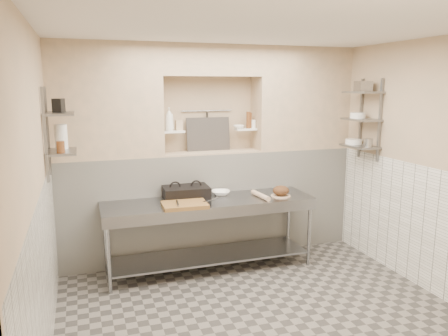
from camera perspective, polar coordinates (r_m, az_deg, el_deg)
name	(u,v)px	position (r m, az deg, el deg)	size (l,w,h in m)	color
floor	(260,317)	(4.74, 4.73, -18.80)	(4.00, 3.90, 0.10)	#65605A
ceiling	(265,22)	(4.17, 5.38, 18.47)	(4.00, 3.90, 0.10)	silver
wall_left	(32,195)	(3.91, -23.80, -3.29)	(0.10, 3.90, 2.80)	tan
wall_right	(432,167)	(5.37, 25.57, 0.17)	(0.10, 3.90, 2.80)	tan
wall_back	(205,150)	(6.08, -2.45, 2.34)	(4.00, 0.10, 2.80)	tan
wall_front	(410,253)	(2.59, 23.15, -10.19)	(4.00, 0.10, 2.80)	tan
backwall_lower	(211,203)	(5.99, -1.74, -4.63)	(4.00, 0.40, 1.40)	white
alcove_sill	(211,152)	(5.84, -1.78, 2.10)	(1.30, 0.40, 0.02)	tan
backwall_pillar_left	(106,101)	(5.55, -15.19, 8.44)	(1.35, 0.40, 1.40)	tan
backwall_pillar_right	(301,99)	(6.29, 9.98, 8.88)	(1.35, 0.40, 1.40)	tan
backwall_header	(210,61)	(5.78, -1.85, 13.84)	(1.30, 0.40, 0.40)	tan
wainscot_left	(46,274)	(4.12, -22.20, -12.75)	(0.02, 3.90, 1.40)	white
wainscot_right	(423,227)	(5.48, 24.52, -7.07)	(0.02, 3.90, 1.40)	white
alcove_shelf_left	(173,132)	(5.68, -6.64, 4.74)	(0.28, 0.16, 0.03)	white
alcove_shelf_right	(246,129)	(5.97, 2.83, 5.08)	(0.28, 0.16, 0.03)	white
utensil_rail	(207,111)	(5.95, -2.28, 7.49)	(0.02, 0.02, 0.70)	gray
hanging_steel	(207,123)	(5.94, -2.21, 5.84)	(0.02, 0.02, 0.30)	black
splash_panel	(208,134)	(5.91, -2.07, 4.45)	(0.60, 0.02, 0.45)	#383330
shelf_rail_left_a	(48,131)	(5.07, -22.05, 4.45)	(0.03, 0.03, 0.95)	slate
shelf_rail_left_b	(45,135)	(4.67, -22.33, 3.96)	(0.03, 0.03, 0.95)	slate
wall_shelf_left_lower	(62,152)	(4.89, -20.44, 1.99)	(0.30, 0.50, 0.03)	slate
wall_shelf_left_upper	(59,114)	(4.85, -20.75, 6.66)	(0.30, 0.50, 0.03)	slate
shelf_rail_right_a	(361,118)	(6.22, 17.42, 6.22)	(0.03, 0.03, 1.05)	slate
shelf_rail_right_b	(380,120)	(5.90, 19.69, 5.87)	(0.03, 0.03, 1.05)	slate
wall_shelf_right_lower	(360,146)	(6.01, 17.30, 2.74)	(0.30, 0.50, 0.03)	slate
wall_shelf_right_mid	(361,120)	(5.98, 17.48, 6.06)	(0.30, 0.50, 0.03)	slate
wall_shelf_right_upper	(363,92)	(5.96, 17.67, 9.41)	(0.30, 0.50, 0.03)	slate
prep_table	(210,221)	(5.43, -1.87, -6.88)	(2.60, 0.70, 0.90)	gray
panini_press	(186,192)	(5.47, -5.01, -3.17)	(0.58, 0.43, 0.15)	black
cutting_board	(185,205)	(5.10, -5.15, -4.83)	(0.51, 0.36, 0.05)	brown
knife_blade	(212,199)	(5.22, -1.61, -4.12)	(0.29, 0.03, 0.01)	gray
tongs	(178,203)	(5.04, -6.08, -4.63)	(0.02, 0.02, 0.23)	gray
mixing_bowl	(221,193)	(5.62, -0.43, -3.25)	(0.23, 0.23, 0.06)	white
rolling_pin	(261,195)	(5.49, 4.79, -3.59)	(0.06, 0.06, 0.41)	tan
bread_board	(281,196)	(5.59, 7.42, -3.63)	(0.25, 0.25, 0.01)	tan
bread_loaf	(281,191)	(5.58, 7.44, -2.94)	(0.21, 0.21, 0.13)	#4C2D19
bottle_soap	(169,119)	(5.65, -7.18, 6.34)	(0.11, 0.12, 0.30)	white
jar_alcove	(179,125)	(5.73, -5.91, 5.59)	(0.09, 0.09, 0.13)	tan
bowl_alcove	(239,127)	(5.92, 1.94, 5.39)	(0.15, 0.15, 0.05)	white
condiment_a	(250,120)	(5.98, 3.38, 6.23)	(0.06, 0.06, 0.21)	#5C3218
condiment_b	(248,120)	(5.95, 3.20, 6.27)	(0.06, 0.06, 0.22)	#5C3218
condiment_c	(253,124)	(6.00, 3.87, 5.76)	(0.07, 0.07, 0.11)	white
jug_left	(61,137)	(5.01, -20.50, 3.84)	(0.13, 0.13, 0.26)	white
jar_left	(61,147)	(4.71, -20.56, 2.58)	(0.08, 0.08, 0.12)	#5C3218
box_left_upper	(59,105)	(4.89, -20.80, 7.66)	(0.10, 0.10, 0.14)	black
bowl_right	(354,142)	(6.12, 16.57, 3.33)	(0.22, 0.22, 0.07)	white
canister_right	(368,143)	(5.86, 18.34, 3.14)	(0.11, 0.11, 0.11)	gray
bowl_right_mid	(358,115)	(6.04, 17.07, 6.59)	(0.20, 0.20, 0.07)	white
basket_right	(363,86)	(5.96, 17.73, 10.15)	(0.17, 0.20, 0.13)	gray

